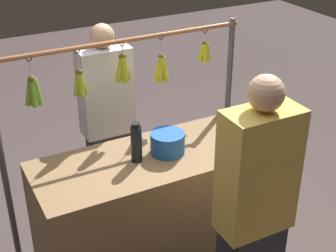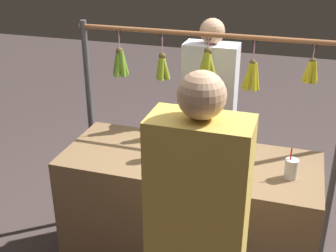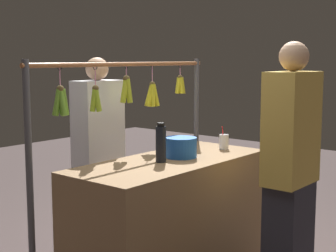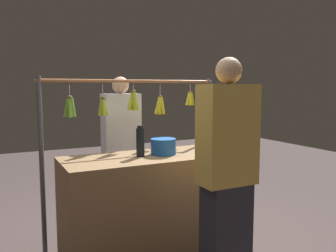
# 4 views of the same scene
# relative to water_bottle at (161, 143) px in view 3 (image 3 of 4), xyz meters

# --- Properties ---
(market_counter) EXTENTS (1.59, 0.65, 0.92)m
(market_counter) POSITION_rel_water_bottle_xyz_m (-0.11, -0.00, -0.59)
(market_counter) COLOR olive
(market_counter) RESTS_ON ground
(display_rack) EXTENTS (1.83, 0.13, 1.63)m
(display_rack) POSITION_rel_water_bottle_xyz_m (-0.08, -0.43, 0.10)
(display_rack) COLOR #4C4C51
(display_rack) RESTS_ON ground
(water_bottle) EXTENTS (0.07, 0.07, 0.28)m
(water_bottle) POSITION_rel_water_bottle_xyz_m (0.00, 0.00, 0.00)
(water_bottle) COLOR black
(water_bottle) RESTS_ON market_counter
(blue_bucket) EXTENTS (0.23, 0.23, 0.15)m
(blue_bucket) POSITION_rel_water_bottle_xyz_m (-0.23, 0.00, -0.06)
(blue_bucket) COLOR blue
(blue_bucket) RESTS_ON market_counter
(drink_cup) EXTENTS (0.08, 0.08, 0.18)m
(drink_cup) POSITION_rel_water_bottle_xyz_m (-0.71, 0.05, -0.07)
(drink_cup) COLOR silver
(drink_cup) RESTS_ON market_counter
(vendor_person) EXTENTS (0.39, 0.21, 1.64)m
(vendor_person) POSITION_rel_water_bottle_xyz_m (-0.07, -0.71, -0.24)
(vendor_person) COLOR #2D2D38
(vendor_person) RESTS_ON ground
(customer_person) EXTENTS (0.41, 0.22, 1.74)m
(customer_person) POSITION_rel_water_bottle_xyz_m (-0.35, 0.80, -0.19)
(customer_person) COLOR #2D2D38
(customer_person) RESTS_ON ground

